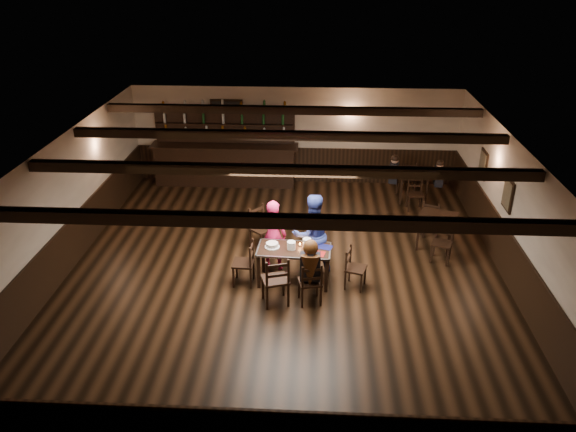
# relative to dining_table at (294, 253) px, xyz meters

# --- Properties ---
(ground) EXTENTS (10.00, 10.00, 0.00)m
(ground) POSITION_rel_dining_table_xyz_m (-0.21, 0.45, -0.66)
(ground) COLOR black
(ground) RESTS_ON ground
(room_shell) EXTENTS (9.02, 10.02, 2.71)m
(room_shell) POSITION_rel_dining_table_xyz_m (-0.20, 0.48, 1.09)
(room_shell) COLOR beige
(room_shell) RESTS_ON ground
(dining_table) EXTENTS (1.48, 0.80, 0.75)m
(dining_table) POSITION_rel_dining_table_xyz_m (0.00, 0.00, 0.00)
(dining_table) COLOR black
(dining_table) RESTS_ON ground
(chair_near_left) EXTENTS (0.59, 0.57, 1.01)m
(chair_near_left) POSITION_rel_dining_table_xyz_m (-0.29, -0.84, -0.07)
(chair_near_left) COLOR black
(chair_near_left) RESTS_ON ground
(chair_near_right) EXTENTS (0.49, 0.47, 0.88)m
(chair_near_right) POSITION_rel_dining_table_xyz_m (0.35, -0.78, -0.14)
(chair_near_right) COLOR black
(chair_near_right) RESTS_ON ground
(chair_end_left) EXTENTS (0.42, 0.44, 0.91)m
(chair_end_left) POSITION_rel_dining_table_xyz_m (-0.92, -0.11, -0.13)
(chair_end_left) COLOR black
(chair_end_left) RESTS_ON ground
(chair_end_right) EXTENTS (0.47, 0.49, 0.84)m
(chair_end_right) POSITION_rel_dining_table_xyz_m (1.15, -0.11, -0.17)
(chair_end_right) COLOR black
(chair_end_right) RESTS_ON ground
(chair_far_pushed) EXTENTS (0.63, 0.63, 0.98)m
(chair_far_pushed) POSITION_rel_dining_table_xyz_m (-0.83, 1.41, -0.09)
(chair_far_pushed) COLOR black
(chair_far_pushed) RESTS_ON ground
(woman_pink) EXTENTS (0.62, 0.47, 1.53)m
(woman_pink) POSITION_rel_dining_table_xyz_m (-0.45, 0.54, 0.11)
(woman_pink) COLOR #EB1E68
(woman_pink) RESTS_ON ground
(man_blue) EXTENTS (1.01, 0.90, 1.71)m
(man_blue) POSITION_rel_dining_table_xyz_m (0.35, 0.45, 0.20)
(man_blue) COLOR navy
(man_blue) RESTS_ON ground
(seated_person) EXTENTS (0.37, 0.56, 0.91)m
(seated_person) POSITION_rel_dining_table_xyz_m (0.33, -0.73, 0.21)
(seated_person) COLOR black
(seated_person) RESTS_ON ground
(cake) EXTENTS (0.30, 0.30, 0.09)m
(cake) POSITION_rel_dining_table_xyz_m (-0.43, 0.05, 0.13)
(cake) COLOR white
(cake) RESTS_ON dining_table
(plate_stack_a) EXTENTS (0.17, 0.17, 0.16)m
(plate_stack_a) POSITION_rel_dining_table_xyz_m (-0.05, -0.01, 0.17)
(plate_stack_a) COLOR white
(plate_stack_a) RESTS_ON dining_table
(plate_stack_b) EXTENTS (0.16, 0.16, 0.19)m
(plate_stack_b) POSITION_rel_dining_table_xyz_m (0.25, 0.07, 0.19)
(plate_stack_b) COLOR white
(plate_stack_b) RESTS_ON dining_table
(tea_light) EXTENTS (0.05, 0.05, 0.06)m
(tea_light) POSITION_rel_dining_table_xyz_m (0.11, 0.12, 0.12)
(tea_light) COLOR #A5A8AD
(tea_light) RESTS_ON dining_table
(salt_shaker) EXTENTS (0.03, 0.03, 0.08)m
(salt_shaker) POSITION_rel_dining_table_xyz_m (0.30, -0.08, 0.13)
(salt_shaker) COLOR silver
(salt_shaker) RESTS_ON dining_table
(pepper_shaker) EXTENTS (0.03, 0.03, 0.08)m
(pepper_shaker) POSITION_rel_dining_table_xyz_m (0.37, -0.08, 0.13)
(pepper_shaker) COLOR #A5A8AD
(pepper_shaker) RESTS_ON dining_table
(drink_glass) EXTENTS (0.06, 0.06, 0.10)m
(drink_glass) POSITION_rel_dining_table_xyz_m (0.29, 0.06, 0.14)
(drink_glass) COLOR silver
(drink_glass) RESTS_ON dining_table
(menu_red) EXTENTS (0.36, 0.29, 0.00)m
(menu_red) POSITION_rel_dining_table_xyz_m (0.44, -0.17, 0.10)
(menu_red) COLOR maroon
(menu_red) RESTS_ON dining_table
(menu_blue) EXTENTS (0.37, 0.31, 0.00)m
(menu_blue) POSITION_rel_dining_table_xyz_m (0.59, 0.11, 0.10)
(menu_blue) COLOR #0F114C
(menu_blue) RESTS_ON dining_table
(bar_counter) EXTENTS (4.09, 0.70, 2.20)m
(bar_counter) POSITION_rel_dining_table_xyz_m (-2.17, 5.16, 0.07)
(bar_counter) COLOR black
(bar_counter) RESTS_ON ground
(back_table_a) EXTENTS (1.04, 1.04, 0.75)m
(back_table_a) POSITION_rel_dining_table_xyz_m (3.09, 1.64, -0.01)
(back_table_a) COLOR black
(back_table_a) RESTS_ON ground
(back_table_b) EXTENTS (0.82, 0.82, 0.75)m
(back_table_b) POSITION_rel_dining_table_xyz_m (2.93, 4.26, -0.01)
(back_table_b) COLOR black
(back_table_b) RESTS_ON ground
(bg_patron_left) EXTENTS (0.29, 0.40, 0.75)m
(bg_patron_left) POSITION_rel_dining_table_xyz_m (2.44, 4.34, 0.18)
(bg_patron_left) COLOR black
(bg_patron_left) RESTS_ON ground
(bg_patron_right) EXTENTS (0.23, 0.35, 0.69)m
(bg_patron_right) POSITION_rel_dining_table_xyz_m (3.58, 4.17, 0.15)
(bg_patron_right) COLOR black
(bg_patron_right) RESTS_ON ground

